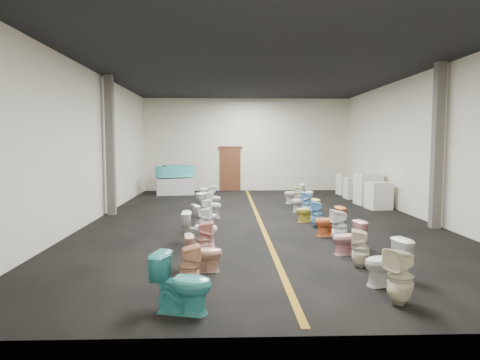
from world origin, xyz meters
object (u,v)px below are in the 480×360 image
Objects in this scene: toilet_left_1 at (189,267)px; appliance_crate_b at (368,189)px; toilet_left_3 at (205,240)px; toilet_right_4 at (339,227)px; toilet_left_4 at (200,229)px; toilet_right_3 at (348,238)px; toilet_left_5 at (204,222)px; toilet_right_6 at (317,214)px; toilet_right_2 at (361,248)px; toilet_right_10 at (299,197)px; toilet_left_6 at (205,217)px; toilet_right_11 at (294,194)px; toilet_left_11 at (210,195)px; toilet_right_1 at (386,262)px; toilet_right_0 at (400,277)px; toilet_right_9 at (301,201)px; toilet_left_0 at (183,283)px; appliance_crate_c at (355,188)px; toilet_right_5 at (329,221)px; appliance_crate_a at (379,196)px; toilet_right_8 at (307,204)px; toilet_right_7 at (307,210)px; display_table at (175,186)px; toilet_left_8 at (210,205)px; bathtub at (175,171)px; toilet_left_7 at (206,211)px; toilet_left_10 at (211,198)px; appliance_crate_d at (345,184)px; toilet_left_2 at (203,253)px; toilet_left_9 at (208,202)px.

appliance_crate_b is at bearing -46.98° from toilet_left_1.
toilet_right_4 is (3.08, 1.16, 0.02)m from toilet_left_3.
toilet_right_3 is at bearing -102.00° from toilet_left_4.
toilet_right_6 is (3.06, 1.13, -0.00)m from toilet_left_5.
toilet_right_10 reaches higher than toilet_right_2.
toilet_right_11 is (3.19, 4.91, 0.03)m from toilet_left_6.
toilet_left_11 is 0.95× the size of toilet_right_1.
toilet_right_9 is at bearing 154.97° from toilet_right_0.
toilet_left_0 is 9.14m from toilet_right_9.
toilet_left_6 is (-5.98, -6.35, -0.09)m from appliance_crate_c.
appliance_crate_c is at bearing -25.81° from toilet_left_5.
toilet_right_2 is 2.72m from toilet_right_5.
toilet_right_10 reaches higher than toilet_left_5.
toilet_right_0 is 1.04× the size of toilet_right_4.
appliance_crate_a is at bearing -124.07° from toilet_left_11.
toilet_right_6 is at bearing 18.31° from toilet_right_8.
toilet_right_7 is at bearing -42.51° from toilet_left_5.
toilet_right_6 is at bearing 167.83° from toilet_right_1.
toilet_right_3 and toilet_right_9 have the same top height.
display_table is 2.12× the size of toilet_left_8.
appliance_crate_c is 1.10× the size of toilet_right_4.
appliance_crate_c reaches higher than toilet_right_3.
bathtub is 2.11× the size of toilet_left_0.
display_table is at bearing 149.69° from appliance_crate_a.
appliance_crate_c is 1.10× the size of toilet_right_8.
toilet_left_1 is at bearing 176.54° from toilet_left_3.
toilet_right_11 is at bearing -33.12° from toilet_left_7.
toilet_right_5 is (-2.81, -5.46, -0.22)m from appliance_crate_b.
toilet_right_0 is 6.53m from toilet_right_7.
toilet_left_3 reaches higher than toilet_right_9.
toilet_left_10 is at bearing -173.09° from toilet_right_1.
appliance_crate_d is 11.65m from toilet_right_2.
toilet_right_4 reaches higher than toilet_right_9.
toilet_left_3 is (0.16, 2.81, -0.03)m from toilet_left_0.
toilet_left_7 is 0.90× the size of toilet_right_8.
appliance_crate_c is 1.24× the size of toilet_left_6.
toilet_left_5 is 2.78m from toilet_left_8.
toilet_left_1 is at bearing 162.75° from toilet_left_2.
toilet_right_5 is (3.19, -3.78, 0.01)m from toilet_left_9.
toilet_left_6 is 0.88× the size of toilet_right_4.
toilet_left_8 is at bearing -50.76° from toilet_right_10.
toilet_left_0 is 1.15× the size of toilet_right_2.
toilet_right_8 reaches higher than toilet_right_9.
toilet_left_6 is at bearing -3.86° from toilet_left_2.
toilet_right_7 is (3.00, 2.93, -0.06)m from toilet_left_4.
toilet_right_6 is (4.81, -7.76, -0.70)m from bathtub.
toilet_left_4 is at bearing -54.48° from toilet_right_6.
toilet_right_11 is (-2.79, 1.40, -0.09)m from appliance_crate_a.
toilet_left_7 is at bearing -64.92° from toilet_right_9.
display_table is 2.43× the size of toilet_right_7.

